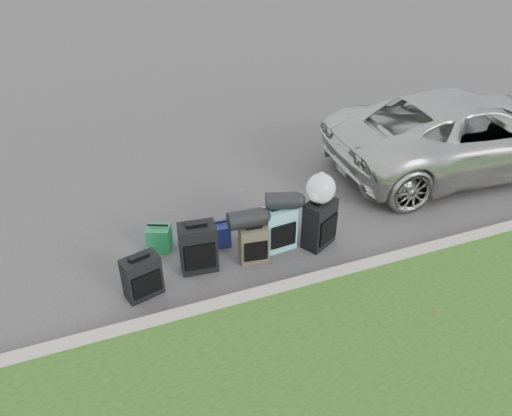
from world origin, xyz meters
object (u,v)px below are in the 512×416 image
object	(u,v)px
tote_green	(159,238)
suitcase_large_black_left	(198,248)
suitcase_small_black	(142,277)
suv	(466,133)
suitcase_large_black_right	(319,223)
suitcase_olive	(254,244)
suitcase_teal	(278,228)
tote_navy	(218,235)

from	to	relation	value
tote_green	suitcase_large_black_left	bearing A→B (deg)	-34.07
suitcase_small_black	tote_green	size ratio (longest dim) A/B	1.57
suv	tote_green	xyz separation A→B (m)	(-5.60, -0.46, -0.50)
tote_green	suitcase_large_black_right	bearing A→B (deg)	4.82
suitcase_large_black_left	suitcase_olive	distance (m)	0.76
suitcase_large_black_left	suitcase_olive	bearing A→B (deg)	-0.20
suitcase_large_black_left	tote_green	bearing A→B (deg)	129.14
suv	tote_green	world-z (taller)	suv
suitcase_small_black	suitcase_teal	bearing A→B (deg)	-6.55
suitcase_large_black_left	suitcase_olive	xyz separation A→B (m)	(0.75, -0.09, -0.08)
suitcase_small_black	suitcase_large_black_right	xyz separation A→B (m)	(2.52, 0.15, 0.07)
suitcase_large_black_left	tote_navy	bearing A→B (deg)	52.70
suitcase_olive	suitcase_teal	distance (m)	0.45
suitcase_olive	tote_navy	world-z (taller)	suitcase_olive
suitcase_small_black	suitcase_olive	distance (m)	1.54
tote_green	tote_navy	world-z (taller)	tote_green
suitcase_teal	tote_navy	world-z (taller)	suitcase_teal
suitcase_teal	tote_navy	bearing A→B (deg)	150.04
suv	suitcase_large_black_left	bearing A→B (deg)	105.69
tote_navy	suitcase_olive	bearing A→B (deg)	-52.79
suitcase_large_black_left	suitcase_teal	distance (m)	1.17
suv	suitcase_olive	xyz separation A→B (m)	(-4.46, -1.16, -0.42)
tote_green	suv	bearing A→B (deg)	27.82
tote_navy	suitcase_large_black_left	bearing A→B (deg)	-131.28
suitcase_large_black_left	suitcase_large_black_right	distance (m)	1.73
suitcase_olive	suv	bearing A→B (deg)	22.35
tote_green	tote_navy	xyz separation A→B (m)	(0.80, -0.20, -0.01)
suv	suitcase_teal	xyz separation A→B (m)	(-4.03, -1.03, -0.36)
suitcase_large_black_left	suitcase_large_black_right	xyz separation A→B (m)	(1.73, -0.09, 0.01)
suitcase_teal	suitcase_large_black_right	xyz separation A→B (m)	(0.56, -0.14, 0.03)
suitcase_small_black	tote_green	distance (m)	0.95
suitcase_olive	tote_navy	xyz separation A→B (m)	(-0.35, 0.50, -0.10)
tote_navy	suitcase_small_black	bearing A→B (deg)	-148.61
suitcase_large_black_left	suitcase_teal	xyz separation A→B (m)	(1.17, 0.05, -0.02)
suitcase_large_black_right	tote_green	world-z (taller)	suitcase_large_black_right
suitcase_large_black_right	tote_green	size ratio (longest dim) A/B	1.96
suv	suitcase_small_black	xyz separation A→B (m)	(-5.99, -1.32, -0.40)
suitcase_olive	suitcase_large_black_left	bearing A→B (deg)	-178.84
suitcase_small_black	suitcase_large_black_right	world-z (taller)	suitcase_large_black_right
suitcase_olive	tote_green	world-z (taller)	suitcase_olive
suitcase_teal	suv	bearing A→B (deg)	9.58
suv	suitcase_large_black_right	xyz separation A→B (m)	(-3.47, -1.16, -0.33)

